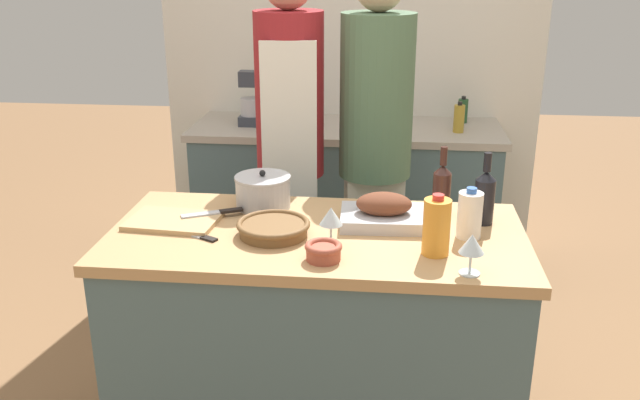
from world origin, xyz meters
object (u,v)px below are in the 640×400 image
wine_bottle_green (485,196)px  condiment_bottle_short (459,118)px  stand_mixer (256,103)px  mixing_bowl (323,251)px  wine_bottle_dark (442,189)px  wine_glass_left (472,245)px  person_cook_guest (375,145)px  wine_glass_right (331,218)px  wicker_basket (273,228)px  knife_paring (200,236)px  stock_pot (263,191)px  cutting_board (173,221)px  juice_jug (436,227)px  milk_jug (470,215)px  knife_chef (215,213)px  person_cook_aproned (290,142)px  condiment_bottle_tall (463,111)px  roasting_pan (384,212)px

wine_bottle_green → condiment_bottle_short: wine_bottle_green is taller
stand_mixer → mixing_bowl: bearing=-72.4°
wine_bottle_dark → wine_glass_left: bearing=-83.1°
person_cook_guest → wine_glass_right: bearing=-106.5°
wicker_basket → stand_mixer: (-0.37, 1.58, 0.10)m
knife_paring → person_cook_guest: size_ratio=0.09×
stock_pot → person_cook_guest: (0.41, 0.57, 0.04)m
cutting_board → wine_bottle_green: wine_bottle_green is taller
wine_bottle_green → wine_glass_left: bearing=-101.8°
juice_jug → milk_jug: 0.20m
milk_jug → knife_paring: size_ratio=1.16×
stock_pot → wine_glass_right: stock_pot is taller
knife_chef → milk_jug: bearing=-5.2°
knife_paring → stand_mixer: (-0.12, 1.62, 0.12)m
wicker_basket → juice_jug: (0.55, -0.10, 0.07)m
stand_mixer → condiment_bottle_short: (1.13, -0.05, -0.05)m
milk_jug → wine_glass_left: bearing=-94.8°
juice_jug → wine_glass_right: size_ratio=1.51×
cutting_board → person_cook_aproned: size_ratio=0.19×
wicker_basket → person_cook_aproned: size_ratio=0.14×
wicker_basket → stock_pot: bearing=107.5°
knife_chef → stand_mixer: 1.45m
condiment_bottle_short → knife_paring: bearing=-122.9°
stock_pot → condiment_bottle_short: condiment_bottle_short is taller
wine_bottle_dark → stand_mixer: size_ratio=0.87×
wine_bottle_green → condiment_bottle_short: 1.33m
condiment_bottle_tall → stand_mixer: bearing=-171.5°
person_cook_aproned → milk_jug: bearing=-52.6°
wine_bottle_dark → knife_paring: size_ratio=1.72×
wine_bottle_dark → wine_glass_left: 0.49m
juice_jug → wine_glass_left: (0.10, -0.14, 0.00)m
wine_glass_left → condiment_bottle_short: 1.76m
condiment_bottle_tall → person_cook_guest: bearing=-117.6°
stand_mixer → person_cook_aproned: (0.31, -0.77, -0.01)m
mixing_bowl → knife_chef: size_ratio=0.55×
milk_jug → wine_glass_right: milk_jug is taller
wine_glass_left → wine_bottle_green: bearing=78.2°
roasting_pan → wicker_basket: size_ratio=1.23×
stock_pot → wine_bottle_green: bearing=-5.7°
stand_mixer → person_cook_aproned: size_ratio=0.17×
roasting_pan → stock_pot: stock_pot is taller
juice_jug → person_cook_aproned: bearing=123.8°
stock_pot → milk_jug: (0.75, -0.22, 0.02)m
roasting_pan → condiment_bottle_tall: size_ratio=2.05×
knife_paring → juice_jug: bearing=-4.0°
milk_jug → cutting_board: bearing=179.0°
wicker_basket → condiment_bottle_short: (0.76, 1.52, 0.05)m
stock_pot → juice_jug: size_ratio=1.05×
wicker_basket → stand_mixer: stand_mixer is taller
cutting_board → wine_bottle_green: (1.11, 0.12, 0.10)m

